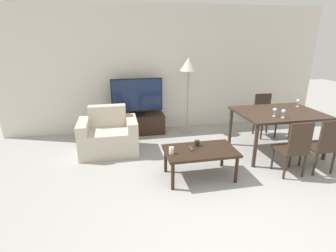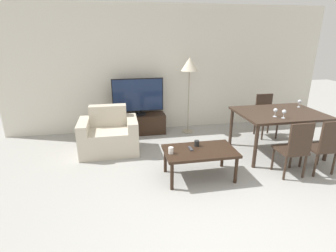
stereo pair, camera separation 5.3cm
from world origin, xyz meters
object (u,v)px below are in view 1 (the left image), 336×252
tv (137,97)px  dining_chair_far (264,113)px  dining_chair_near_right (324,144)px  dining_chair_near (294,147)px  tv_stand (138,124)px  armchair (109,136)px  floor_lamp (188,68)px  wine_glass_left (275,110)px  wine_glass_right (298,102)px  coffee_table (200,153)px  dining_table (278,116)px  wine_glass_center (283,112)px  cup_colored_far (171,150)px  remote_primary (191,148)px  cup_white_near (197,143)px

tv → dining_chair_far: (2.64, -0.63, -0.34)m
dining_chair_near_right → dining_chair_near: bearing=180.0°
tv_stand → tv: (0.00, -0.00, 0.61)m
armchair → floor_lamp: 2.17m
tv_stand → wine_glass_left: 2.83m
tv_stand → wine_glass_right: wine_glass_right is taller
tv_stand → floor_lamp: size_ratio=0.70×
armchair → tv: 1.19m
dining_chair_near → coffee_table: bearing=170.3°
armchair → dining_chair_near: dining_chair_near is taller
dining_table → wine_glass_center: bearing=-113.9°
armchair → wine_glass_center: size_ratio=7.14×
dining_chair_far → cup_colored_far: 2.79m
dining_chair_near_right → dining_chair_far: bearing=90.0°
cup_colored_far → wine_glass_right: 2.82m
dining_chair_far → remote_primary: dining_chair_far is taller
tv → cup_colored_far: tv is taller
coffee_table → dining_chair_far: dining_chair_far is taller
dining_chair_near → dining_chair_far: 1.78m
coffee_table → floor_lamp: (0.35, 1.97, 1.02)m
dining_table → tv: bearing=148.1°
dining_chair_near_right → wine_glass_left: 0.88m
dining_chair_far → coffee_table: bearing=-142.5°
remote_primary → cup_colored_far: cup_colored_far is taller
tv → dining_table: tv is taller
tv_stand → tv: bearing=-90.0°
cup_colored_far → wine_glass_left: 1.94m
tv_stand → cup_colored_far: 2.18m
tv_stand → cup_white_near: bearing=-69.5°
dining_table → dining_chair_far: (0.26, 0.85, -0.21)m
tv → cup_colored_far: 2.18m
wine_glass_right → dining_table: bearing=-157.0°
coffee_table → wine_glass_center: wine_glass_center is taller
armchair → tv_stand: size_ratio=0.91×
tv_stand → cup_colored_far: cup_colored_far is taller
dining_table → cup_colored_far: 2.21m
dining_table → dining_chair_near: 0.91m
tv_stand → coffee_table: 2.23m
dining_chair_near_right → floor_lamp: bearing=125.2°
dining_table → dining_chair_near: bearing=-106.7°
coffee_table → remote_primary: remote_primary is taller
tv → dining_chair_near_right: size_ratio=1.21×
cup_white_near → wine_glass_center: (1.51, 0.12, 0.38)m
dining_chair_far → wine_glass_right: wine_glass_right is taller
dining_chair_near → dining_chair_far: size_ratio=1.00×
dining_table → cup_white_near: dining_table is taller
dining_table → floor_lamp: size_ratio=0.89×
coffee_table → remote_primary: bearing=159.8°
dining_chair_near_right → floor_lamp: 2.86m
floor_lamp → wine_glass_right: size_ratio=11.22×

